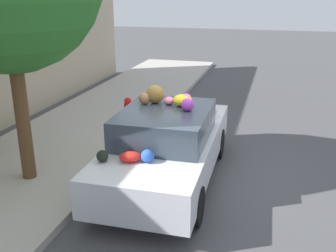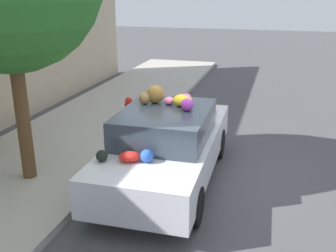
{
  "view_description": "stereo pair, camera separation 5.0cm",
  "coord_description": "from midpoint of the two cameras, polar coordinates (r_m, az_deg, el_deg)",
  "views": [
    {
      "loc": [
        -6.38,
        -1.75,
        3.38
      ],
      "look_at": [
        0.0,
        0.01,
        1.07
      ],
      "focal_mm": 42.0,
      "sensor_mm": 36.0,
      "label": 1
    },
    {
      "loc": [
        -6.37,
        -1.8,
        3.38
      ],
      "look_at": [
        0.0,
        0.01,
        1.07
      ],
      "focal_mm": 42.0,
      "sensor_mm": 36.0,
      "label": 2
    }
  ],
  "objects": [
    {
      "name": "ground_plane",
      "position": [
        7.43,
        -0.09,
        -7.85
      ],
      "size": [
        60.0,
        60.0,
        0.0
      ],
      "primitive_type": "plane",
      "color": "#4C4C4F"
    },
    {
      "name": "sidewalk_curb",
      "position": [
        8.46,
        -18.06,
        -4.84
      ],
      "size": [
        24.0,
        3.2,
        0.14
      ],
      "color": "#B2ADA3",
      "rests_on": "ground"
    },
    {
      "name": "fire_hydrant",
      "position": [
        9.95,
        -5.96,
        2.17
      ],
      "size": [
        0.2,
        0.2,
        0.7
      ],
      "color": "red",
      "rests_on": "sidewalk_curb"
    },
    {
      "name": "art_car",
      "position": [
        7.11,
        -0.2,
        -2.47
      ],
      "size": [
        4.26,
        1.78,
        1.75
      ],
      "rotation": [
        0.0,
        0.0,
        0.02
      ],
      "color": "silver",
      "rests_on": "ground"
    }
  ]
}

